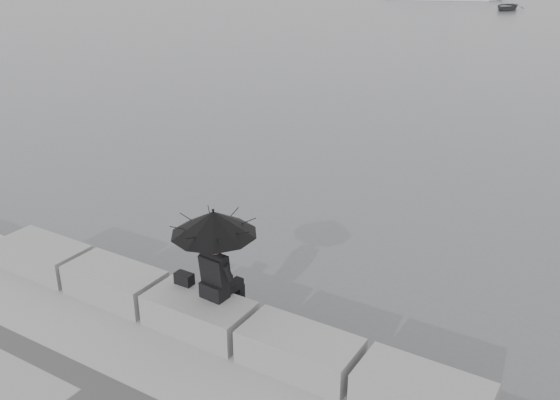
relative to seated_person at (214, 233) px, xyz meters
The scene contains 9 objects.
ground 2.04m from the seated_person, 125.95° to the left, with size 360.00×360.00×0.00m, color #4F5254.
stone_block_far_left 3.80m from the seated_person, behind, with size 1.60×0.80×0.50m, color gray.
stone_block_left 2.27m from the seated_person, behind, with size 1.60×0.80×0.50m, color gray.
stone_block_centre 1.30m from the seated_person, 128.56° to the right, with size 1.60×0.80×0.50m, color gray.
stone_block_right 2.00m from the seated_person, ahead, with size 1.60×0.80×0.50m, color gray.
stone_block_far_right 3.48m from the seated_person, ahead, with size 1.60×0.80×0.50m, color gray.
seated_person is the anchor object (origin of this frame).
bag 1.12m from the seated_person, behind, with size 0.28×0.16×0.18m, color black.
dinghy 52.54m from the seated_person, 98.46° to the left, with size 3.49×1.48×0.59m, color slate.
Camera 1 is at (5.07, -6.44, 5.84)m, focal length 40.00 mm.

